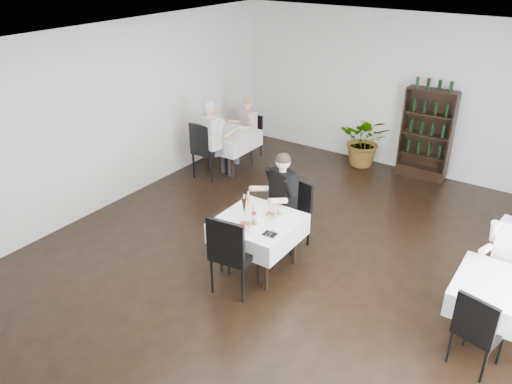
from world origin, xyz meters
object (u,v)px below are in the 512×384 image
potted_tree (365,140)px  diner_main (278,193)px  main_table (258,229)px  wine_shelf (426,135)px

potted_tree → diner_main: size_ratio=0.73×
main_table → diner_main: bearing=98.9°
potted_tree → diner_main: 3.55m
potted_tree → wine_shelf: bearing=5.7°
wine_shelf → diner_main: bearing=-105.4°
main_table → wine_shelf: bearing=78.2°
wine_shelf → diner_main: wine_shelf is taller
wine_shelf → potted_tree: 1.19m
main_table → potted_tree: 4.21m
diner_main → wine_shelf: bearing=74.6°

